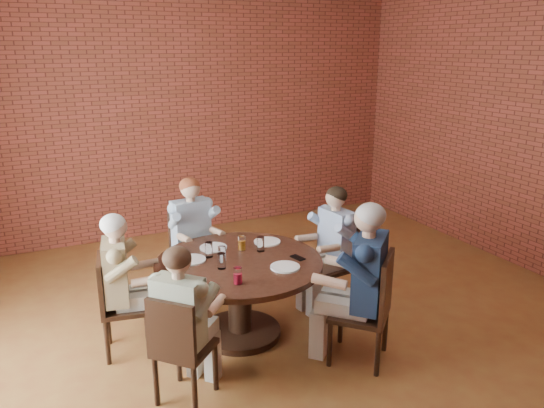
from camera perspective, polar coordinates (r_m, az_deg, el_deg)
name	(u,v)px	position (r m, az deg, el deg)	size (l,w,h in m)	color
floor	(304,343)	(5.01, 3.45, -14.75)	(7.00, 7.00, 0.00)	brown
wall_back	(184,113)	(7.57, -9.42, 9.64)	(7.00, 7.00, 0.00)	brown
dining_table	(239,283)	(4.89, -3.54, -8.48)	(1.51, 1.51, 0.75)	black
chair_a	(337,260)	(5.52, 6.99, -5.96)	(0.44, 0.44, 0.90)	black
diner_a	(332,248)	(5.42, 6.42, -4.76)	(0.49, 0.60, 1.27)	#385991
chair_b	(191,249)	(5.80, -8.68, -4.80)	(0.45, 0.45, 0.92)	black
diner_b	(194,238)	(5.68, -8.42, -3.67)	(0.50, 0.62, 1.29)	#8194A5
chair_c	(116,301)	(4.83, -16.47, -10.01)	(0.46, 0.46, 0.91)	black
diner_c	(124,285)	(4.77, -15.67, -8.40)	(0.49, 0.61, 1.28)	brown
chair_d	(179,346)	(4.09, -9.94, -14.82)	(0.55, 0.55, 0.89)	black
diner_d	(184,325)	(4.08, -9.49, -12.67)	(0.48, 0.59, 1.25)	gray
chair_e	(371,305)	(4.59, 10.62, -10.64)	(0.65, 0.65, 0.98)	black
diner_e	(361,284)	(4.52, 9.54, -8.49)	(0.57, 0.70, 1.40)	#162640
plate_a	(267,242)	(5.22, -0.53, -4.07)	(0.26, 0.26, 0.01)	white
plate_b	(213,247)	(5.10, -6.33, -4.67)	(0.26, 0.26, 0.01)	white
plate_c	(191,260)	(4.85, -8.66, -5.95)	(0.26, 0.26, 0.01)	white
plate_d	(285,267)	(4.65, 1.42, -6.78)	(0.26, 0.26, 0.01)	white
glass_a	(261,244)	(4.98, -1.23, -4.33)	(0.07, 0.07, 0.14)	white
glass_b	(242,243)	(5.02, -3.27, -4.19)	(0.07, 0.07, 0.14)	white
glass_c	(209,250)	(4.89, -6.80, -4.89)	(0.07, 0.07, 0.14)	white
glass_d	(222,254)	(4.78, -5.41, -5.33)	(0.07, 0.07, 0.14)	white
glass_e	(222,261)	(4.63, -5.45, -6.11)	(0.07, 0.07, 0.14)	white
glass_f	(238,276)	(4.34, -3.70, -7.70)	(0.07, 0.07, 0.14)	white
smartphone	(298,258)	(4.85, 2.78, -5.78)	(0.07, 0.14, 0.01)	black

